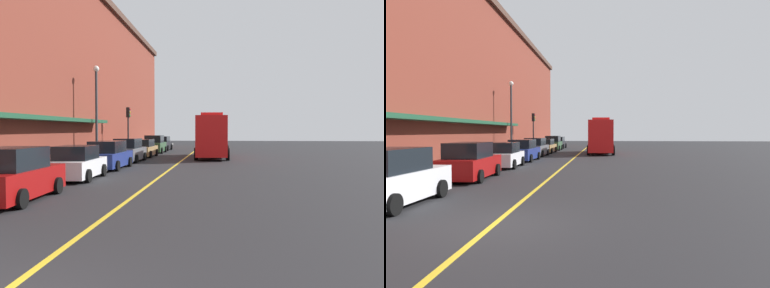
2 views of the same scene
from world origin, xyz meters
TOP-DOWN VIEW (x-y plane):
  - ground_plane at (0.00, 25.00)m, footprint 112.00×112.00m
  - sidewalk_left at (-6.20, 25.00)m, footprint 2.40×70.00m
  - lane_center_stripe at (0.00, 25.00)m, footprint 0.16×70.00m
  - brick_building_left at (-12.74, 23.99)m, footprint 11.86×64.00m
  - parked_car_0 at (-4.03, 1.97)m, footprint 2.06×4.62m
  - parked_car_1 at (-3.95, 8.31)m, footprint 2.25×4.71m
  - parked_car_2 at (-3.90, 14.19)m, footprint 2.15×4.26m
  - parked_car_3 at (-3.89, 19.46)m, footprint 2.18×4.80m
  - parked_car_4 at (-3.94, 24.93)m, footprint 2.14×4.31m
  - parked_car_5 at (-3.87, 30.23)m, footprint 2.04×4.70m
  - parked_car_6 at (-3.92, 36.18)m, footprint 2.10×4.17m
  - parked_car_7 at (-4.00, 41.64)m, footprint 2.08×4.65m
  - fire_truck at (2.35, 29.87)m, footprint 2.84×9.02m
  - parking_meter_0 at (-5.35, 14.51)m, footprint 0.14×0.18m
  - parking_meter_1 at (-5.35, 21.93)m, footprint 0.14×0.18m
  - parking_meter_2 at (-5.35, 21.40)m, footprint 0.14×0.18m
  - street_lamp_left at (-5.95, 23.47)m, footprint 0.44×0.44m
  - traffic_light_near at (-5.29, 30.38)m, footprint 0.38×0.36m

SIDE VIEW (x-z plane):
  - ground_plane at x=0.00m, z-range 0.00..0.00m
  - lane_center_stripe at x=0.00m, z-range 0.00..0.01m
  - sidewalk_left at x=-6.20m, z-range 0.00..0.15m
  - parked_car_5 at x=-3.87m, z-range -0.04..1.53m
  - parked_car_7 at x=-4.00m, z-range -0.05..1.60m
  - parked_car_2 at x=-3.90m, z-range -0.05..1.62m
  - parked_car_3 at x=-3.89m, z-range -0.06..1.69m
  - parked_car_4 at x=-3.94m, z-range -0.06..1.72m
  - parked_car_6 at x=-3.92m, z-range -0.07..1.79m
  - parked_car_1 at x=-3.95m, z-range -0.06..1.79m
  - parked_car_0 at x=-4.03m, z-range -0.07..1.79m
  - parking_meter_0 at x=-5.35m, z-range 0.39..1.72m
  - parking_meter_1 at x=-5.35m, z-range 0.39..1.72m
  - parking_meter_2 at x=-5.35m, z-range 0.39..1.72m
  - fire_truck at x=2.35m, z-range -0.09..3.72m
  - traffic_light_near at x=-5.29m, z-range 1.01..5.31m
  - street_lamp_left at x=-5.95m, z-range 0.93..7.87m
  - brick_building_left at x=-12.74m, z-range 0.01..14.37m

